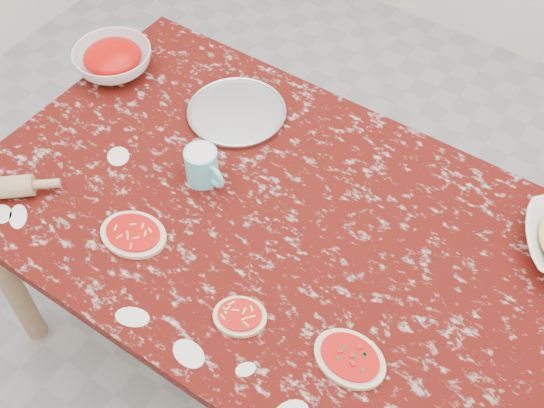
{
  "coord_description": "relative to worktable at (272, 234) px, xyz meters",
  "views": [
    {
      "loc": [
        0.62,
        -0.91,
        2.17
      ],
      "look_at": [
        0.0,
        0.0,
        0.8
      ],
      "focal_mm": 45.09,
      "sensor_mm": 36.0,
      "label": 1
    }
  ],
  "objects": [
    {
      "name": "pizza_left",
      "position": [
        -0.26,
        -0.26,
        0.09
      ],
      "size": [
        0.2,
        0.17,
        0.02
      ],
      "color": "beige",
      "rests_on": "worktable"
    },
    {
      "name": "sauce_bowl",
      "position": [
        -0.74,
        0.2,
        0.12
      ],
      "size": [
        0.27,
        0.27,
        0.08
      ],
      "primitive_type": "imported",
      "rotation": [
        0.0,
        0.0,
        -0.09
      ],
      "color": "white",
      "rests_on": "worktable"
    },
    {
      "name": "flour_mug",
      "position": [
        -0.23,
        0.0,
        0.14
      ],
      "size": [
        0.13,
        0.09,
        0.1
      ],
      "color": "#6AD4DC",
      "rests_on": "worktable"
    },
    {
      "name": "ground",
      "position": [
        0.0,
        0.0,
        -0.67
      ],
      "size": [
        4.0,
        4.0,
        0.0
      ],
      "primitive_type": "plane",
      "color": "gray"
    },
    {
      "name": "worktable",
      "position": [
        0.0,
        0.0,
        0.0
      ],
      "size": [
        1.6,
        1.0,
        0.75
      ],
      "color": "#3F0B07",
      "rests_on": "ground"
    },
    {
      "name": "pizza_right",
      "position": [
        0.38,
        -0.24,
        0.09
      ],
      "size": [
        0.18,
        0.14,
        0.02
      ],
      "color": "beige",
      "rests_on": "worktable"
    },
    {
      "name": "pizza_tray",
      "position": [
        -0.3,
        0.26,
        0.09
      ],
      "size": [
        0.38,
        0.38,
        0.01
      ],
      "primitive_type": "cylinder",
      "rotation": [
        0.0,
        0.0,
        -0.38
      ],
      "color": "#B2B2B7",
      "rests_on": "worktable"
    },
    {
      "name": "pizza_mid",
      "position": [
        0.11,
        -0.29,
        0.09
      ],
      "size": [
        0.16,
        0.15,
        0.02
      ],
      "color": "beige",
      "rests_on": "worktable"
    }
  ]
}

